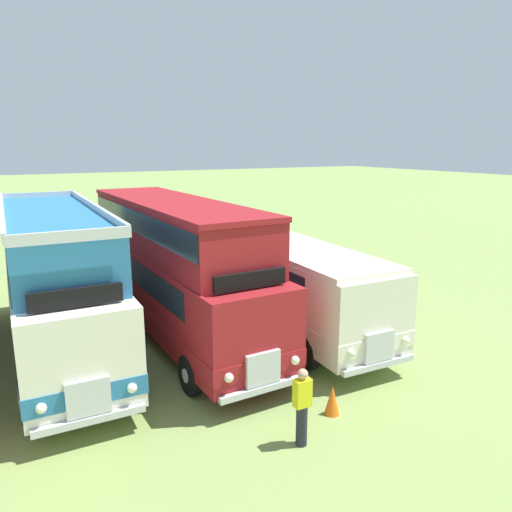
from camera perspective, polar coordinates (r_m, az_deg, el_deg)
name	(u,v)px	position (r m, az deg, el deg)	size (l,w,h in m)	color
bus_sixth_in_row	(56,278)	(15.51, -22.41, -2.41)	(2.80, 10.48, 4.52)	silver
bus_seventh_in_row	(175,263)	(15.93, -9.45, -0.78)	(2.78, 10.98, 4.49)	maroon
bus_eighth_in_row	(273,272)	(17.42, 2.03, -1.85)	(2.98, 11.52, 2.99)	silver
cone_near_end	(332,400)	(12.01, 8.93, -16.34)	(0.36, 0.36, 0.71)	orange
marshal_person	(302,406)	(10.62, 5.42, -17.15)	(0.36, 0.24, 1.73)	#23232D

